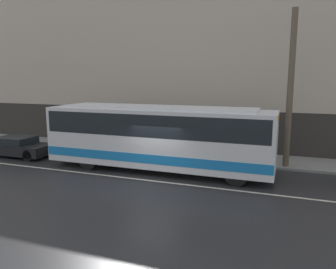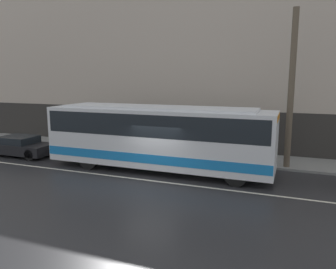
{
  "view_description": "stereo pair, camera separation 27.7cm",
  "coord_description": "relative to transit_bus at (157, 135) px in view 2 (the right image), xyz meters",
  "views": [
    {
      "loc": [
        5.72,
        -13.53,
        4.75
      ],
      "look_at": [
        0.12,
        1.75,
        1.92
      ],
      "focal_mm": 35.0,
      "sensor_mm": 36.0,
      "label": 1
    },
    {
      "loc": [
        5.98,
        -13.44,
        4.75
      ],
      "look_at": [
        0.12,
        1.75,
        1.92
      ],
      "focal_mm": 35.0,
      "sensor_mm": 36.0,
      "label": 2
    }
  ],
  "objects": [
    {
      "name": "sedan_dark_behind",
      "position": [
        -9.25,
        -0.0,
        -1.29
      ],
      "size": [
        4.32,
        1.84,
        1.2
      ],
      "color": "black",
      "rests_on": "ground_plane"
    },
    {
      "name": "utility_pole_near",
      "position": [
        6.26,
        2.66,
        2.26
      ],
      "size": [
        0.31,
        0.31,
        8.03
      ],
      "color": "brown",
      "rests_on": "sidewalk"
    },
    {
      "name": "lane_stripe",
      "position": [
        0.47,
        -1.75,
        -1.87
      ],
      "size": [
        54.0,
        0.14,
        0.01
      ],
      "color": "beige",
      "rests_on": "ground_plane"
    },
    {
      "name": "pedestrian_waiting",
      "position": [
        -3.05,
        4.68,
        -0.92
      ],
      "size": [
        0.36,
        0.36,
        1.76
      ],
      "color": "#1E5933",
      "rests_on": "sidewalk"
    },
    {
      "name": "transit_bus",
      "position": [
        0.0,
        0.0,
        0.0
      ],
      "size": [
        11.7,
        2.58,
        3.33
      ],
      "color": "silver",
      "rests_on": "ground_plane"
    },
    {
      "name": "ground_plane",
      "position": [
        0.47,
        -1.75,
        -1.88
      ],
      "size": [
        60.0,
        60.0,
        0.0
      ],
      "primitive_type": "plane",
      "color": "#262628"
    },
    {
      "name": "building_facade",
      "position": [
        0.47,
        5.43,
        3.37
      ],
      "size": [
        60.0,
        0.35,
        10.88
      ],
      "color": "#B7A899",
      "rests_on": "ground_plane"
    },
    {
      "name": "sidewalk",
      "position": [
        0.47,
        3.77,
        -1.81
      ],
      "size": [
        60.0,
        3.04,
        0.13
      ],
      "color": "gray",
      "rests_on": "ground_plane"
    }
  ]
}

